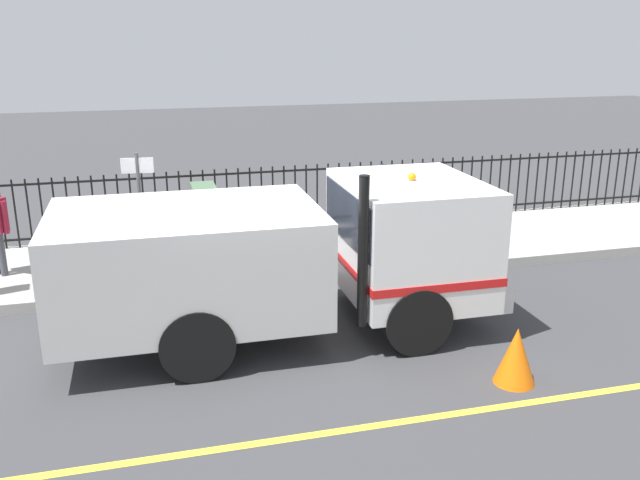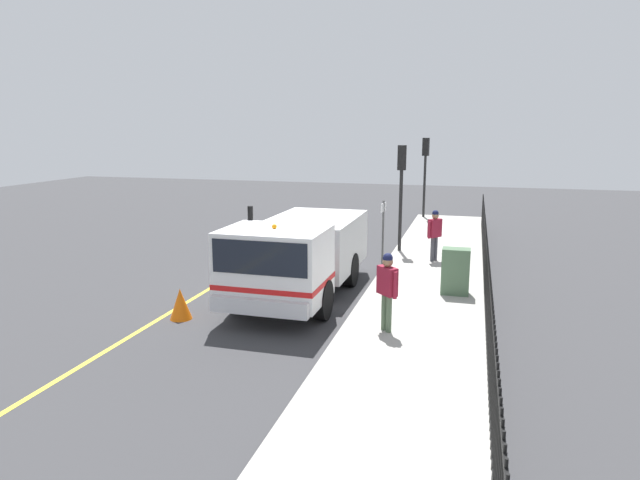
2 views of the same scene
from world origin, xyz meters
name	(u,v)px [view 2 (image 2 of 2)]	position (x,y,z in m)	size (l,w,h in m)	color
ground_plane	(297,291)	(0.00, 0.00, 0.00)	(61.00, 61.00, 0.00)	#38383A
sidewalk_slab	(426,298)	(3.55, 0.00, 0.09)	(3.20, 27.73, 0.18)	#A3A099
lane_marking	(216,285)	(-2.46, 0.00, 0.00)	(0.12, 24.96, 0.01)	yellow
work_truck	(297,252)	(0.23, -0.65, 1.27)	(2.47, 6.22, 2.52)	white
worker_standing	(387,284)	(2.93, -2.88, 1.23)	(0.50, 0.50, 1.71)	maroon
pedestrian_distant	(435,230)	(3.44, 3.94, 1.21)	(0.45, 0.52, 1.68)	maroon
iron_fence	(486,273)	(5.01, 0.00, 0.87)	(0.04, 23.61, 1.36)	black
traffic_light_near	(401,176)	(2.15, 5.20, 2.81)	(0.32, 0.24, 3.70)	black
traffic_light_mid	(425,161)	(2.26, 13.21, 2.89)	(0.33, 0.26, 3.81)	black
utility_cabinet	(456,271)	(4.24, 0.31, 0.79)	(0.72, 0.45, 1.22)	#4C6B4C
traffic_cone	(180,304)	(-1.96, -2.92, 0.37)	(0.52, 0.52, 0.74)	orange
street_sign	(383,229)	(2.13, 1.50, 1.59)	(0.08, 0.50, 2.25)	#4C4C4C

